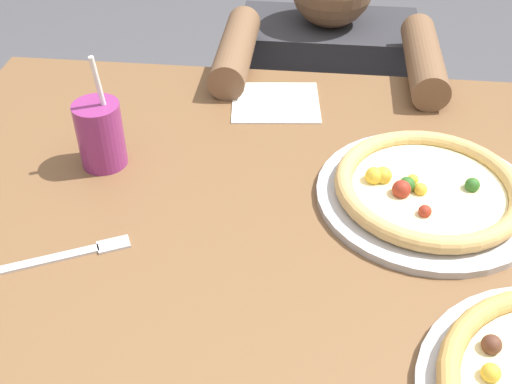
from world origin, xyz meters
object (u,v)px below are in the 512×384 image
object	(u,v)px
drink_cup_colored	(100,134)
diner_seated	(320,148)
pizza_far	(427,190)
fork	(63,256)

from	to	relation	value
drink_cup_colored	diner_seated	bearing A→B (deg)	58.59
drink_cup_colored	diner_seated	world-z (taller)	drink_cup_colored
pizza_far	fork	size ratio (longest dim) A/B	1.74
pizza_far	diner_seated	bearing A→B (deg)	104.15
diner_seated	drink_cup_colored	bearing A→B (deg)	-121.41
pizza_far	fork	distance (m)	0.53
pizza_far	diner_seated	distance (m)	0.73
drink_cup_colored	pizza_far	bearing A→B (deg)	-4.48
fork	diner_seated	size ratio (longest dim) A/B	0.20
pizza_far	fork	xyz separation A→B (m)	(-0.50, -0.18, -0.02)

